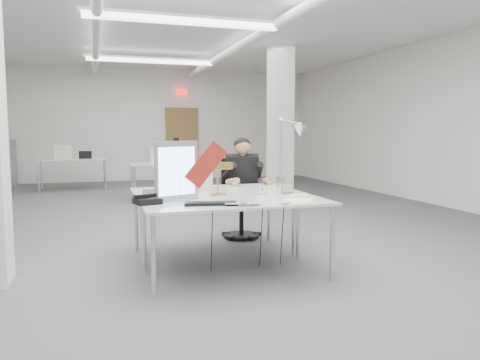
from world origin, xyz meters
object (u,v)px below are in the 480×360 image
object	(u,v)px
monitor	(177,171)
beige_monitor	(195,176)
desk_phone	(147,201)
architect_lamp	(289,154)
desk_main	(236,202)
seated_person	(243,171)
laptop	(243,205)
bankers_lamp	(218,178)
office_chair	(241,195)

from	to	relation	value
monitor	beige_monitor	world-z (taller)	monitor
desk_phone	architect_lamp	size ratio (longest dim) A/B	0.27
desk_main	seated_person	distance (m)	1.65
desk_main	beige_monitor	bearing A→B (deg)	101.76
laptop	bankers_lamp	xyz separation A→B (m)	(-0.04, 0.76, 0.17)
desk_phone	monitor	bearing A→B (deg)	8.34
office_chair	desk_phone	size ratio (longest dim) A/B	5.23
monitor	laptop	xyz separation A→B (m)	(0.51, -0.52, -0.27)
office_chair	architect_lamp	size ratio (longest dim) A/B	1.42
desk_main	bankers_lamp	size ratio (longest dim) A/B	4.89
desk_main	laptop	xyz separation A→B (m)	(-0.03, -0.34, 0.03)
laptop	beige_monitor	distance (m)	1.29
office_chair	seated_person	world-z (taller)	seated_person
monitor	beige_monitor	distance (m)	0.84
office_chair	seated_person	distance (m)	0.32
office_chair	beige_monitor	world-z (taller)	office_chair
office_chair	monitor	xyz separation A→B (m)	(-1.10, -1.41, 0.46)
monitor	beige_monitor	xyz separation A→B (m)	(0.34, 0.76, -0.12)
desk_main	desk_phone	world-z (taller)	desk_phone
desk_main	architect_lamp	size ratio (longest dim) A/B	2.20
bankers_lamp	desk_main	bearing A→B (deg)	-88.91
desk_phone	desk_main	bearing A→B (deg)	-18.92
bankers_lamp	architect_lamp	distance (m)	0.98
laptop	beige_monitor	bearing A→B (deg)	109.40
desk_main	desk_phone	size ratio (longest dim) A/B	8.08
laptop	architect_lamp	world-z (taller)	architect_lamp
bankers_lamp	beige_monitor	size ratio (longest dim) A/B	1.06
office_chair	architect_lamp	distance (m)	1.12
seated_person	bankers_lamp	xyz separation A→B (m)	(-0.63, -1.12, 0.04)
monitor	bankers_lamp	size ratio (longest dim) A/B	1.56
architect_lamp	desk_phone	bearing A→B (deg)	-144.06
office_chair	bankers_lamp	xyz separation A→B (m)	(-0.63, -1.17, 0.36)
bankers_lamp	office_chair	bearing A→B (deg)	53.54
monitor	architect_lamp	size ratio (longest dim) A/B	0.70
laptop	seated_person	bearing A→B (deg)	84.56
seated_person	monitor	bearing A→B (deg)	-121.73
laptop	beige_monitor	xyz separation A→B (m)	(-0.17, 1.27, 0.15)
beige_monitor	architect_lamp	bearing A→B (deg)	-7.50
office_chair	beige_monitor	distance (m)	1.06
monitor	laptop	size ratio (longest dim) A/B	1.75
office_chair	beige_monitor	size ratio (longest dim) A/B	3.36
desk_phone	beige_monitor	xyz separation A→B (m)	(0.64, 0.89, 0.14)
seated_person	beige_monitor	bearing A→B (deg)	-134.13
desk_main	beige_monitor	world-z (taller)	beige_monitor
bankers_lamp	beige_monitor	world-z (taller)	bankers_lamp
laptop	bankers_lamp	world-z (taller)	bankers_lamp
seated_person	desk_phone	distance (m)	2.05
office_chair	seated_person	bearing A→B (deg)	-82.87
seated_person	architect_lamp	bearing A→B (deg)	-64.27
desk_main	office_chair	bearing A→B (deg)	70.60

